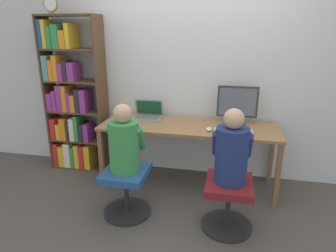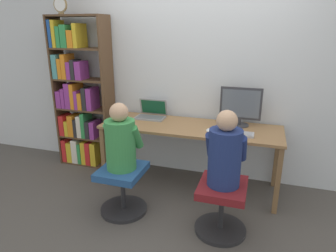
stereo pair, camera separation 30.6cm
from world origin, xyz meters
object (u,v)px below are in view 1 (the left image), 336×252
object	(u,v)px
keyboard	(233,131)
office_chair_left	(228,201)
bookshelf	(71,103)
desk_clock	(51,4)
desktop_monitor	(237,105)
office_chair_right	(126,188)
person_at_laptop	(124,142)
laptop	(147,115)
person_at_monitor	(232,151)

from	to	relation	value
keyboard	office_chair_left	xyz separation A→B (m)	(-0.01, -0.62, -0.48)
bookshelf	desk_clock	bearing A→B (deg)	-143.17
desktop_monitor	office_chair_right	world-z (taller)	desktop_monitor
office_chair_right	person_at_laptop	xyz separation A→B (m)	(0.00, 0.01, 0.49)
laptop	keyboard	world-z (taller)	laptop
keyboard	laptop	bearing A→B (deg)	163.60
person_at_monitor	person_at_laptop	distance (m)	1.01
office_chair_left	bookshelf	distance (m)	2.33
desk_clock	keyboard	bearing A→B (deg)	-6.19
desktop_monitor	office_chair_right	bearing A→B (deg)	-138.92
office_chair_left	bookshelf	world-z (taller)	bookshelf
laptop	desk_clock	distance (m)	1.69
office_chair_left	desk_clock	world-z (taller)	desk_clock
office_chair_left	office_chair_right	xyz separation A→B (m)	(-1.01, 0.02, 0.00)
office_chair_left	person_at_laptop	world-z (taller)	person_at_laptop
keyboard	desktop_monitor	bearing A→B (deg)	85.33
keyboard	desk_clock	xyz separation A→B (m)	(-2.15, 0.23, 1.31)
desktop_monitor	keyboard	distance (m)	0.38
person_at_laptop	desk_clock	world-z (taller)	desk_clock
person_at_monitor	bookshelf	distance (m)	2.25
person_at_laptop	keyboard	bearing A→B (deg)	30.00
keyboard	person_at_monitor	xyz separation A→B (m)	(-0.01, -0.61, 0.02)
keyboard	office_chair_left	bearing A→B (deg)	-91.23
keyboard	desk_clock	world-z (taller)	desk_clock
keyboard	desk_clock	distance (m)	2.53
office_chair_left	desktop_monitor	bearing A→B (deg)	87.59
keyboard	office_chair_right	world-z (taller)	keyboard
bookshelf	laptop	bearing A→B (deg)	0.56
bookshelf	desktop_monitor	bearing A→B (deg)	0.57
person_at_laptop	laptop	bearing A→B (deg)	91.47
desktop_monitor	laptop	bearing A→B (deg)	-179.41
keyboard	office_chair_right	xyz separation A→B (m)	(-1.02, -0.59, -0.48)
desktop_monitor	person_at_monitor	world-z (taller)	desktop_monitor
office_chair_left	desk_clock	xyz separation A→B (m)	(-2.14, 0.85, 1.79)
bookshelf	office_chair_left	bearing A→B (deg)	-24.01
desktop_monitor	desk_clock	size ratio (longest dim) A/B	2.30
laptop	office_chair_right	bearing A→B (deg)	-88.54
keyboard	bookshelf	world-z (taller)	bookshelf
person_at_laptop	bookshelf	distance (m)	1.38
desktop_monitor	desk_clock	xyz separation A→B (m)	(-2.18, -0.08, 1.11)
office_chair_right	person_at_monitor	world-z (taller)	person_at_monitor
laptop	office_chair_left	size ratio (longest dim) A/B	0.73
person_at_monitor	desk_clock	size ratio (longest dim) A/B	3.43
person_at_monitor	person_at_laptop	xyz separation A→B (m)	(-1.01, 0.02, -0.01)
keyboard	office_chair_right	size ratio (longest dim) A/B	0.83
desktop_monitor	desk_clock	distance (m)	2.44
office_chair_right	desk_clock	world-z (taller)	desk_clock
desktop_monitor	person_at_monitor	xyz separation A→B (m)	(-0.04, -0.93, -0.18)
desktop_monitor	laptop	distance (m)	1.08
laptop	bookshelf	xyz separation A→B (m)	(-1.02, -0.01, 0.09)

